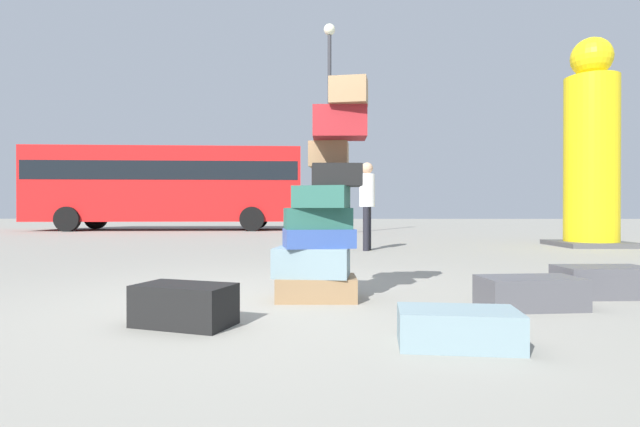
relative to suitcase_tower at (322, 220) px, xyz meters
name	(u,v)px	position (x,y,z in m)	size (l,w,h in m)	color
ground_plane	(281,303)	(-0.34, -0.15, -0.68)	(80.00, 80.00, 0.00)	gray
suitcase_tower	(322,220)	(0.00, 0.00, 0.00)	(0.81, 0.61, 1.85)	olive
suitcase_charcoal_behind_tower	(530,293)	(1.63, -0.33, -0.56)	(0.76, 0.40, 0.25)	#4C4C51
suitcase_black_foreground_far	(184,305)	(-0.90, -0.94, -0.55)	(0.63, 0.36, 0.27)	black
suitcase_charcoal_right_side	(603,282)	(2.49, 0.19, -0.55)	(0.77, 0.41, 0.27)	#4C4C51
suitcase_slate_left_side	(458,328)	(0.78, -1.40, -0.58)	(0.66, 0.37, 0.21)	gray
person_bearded_onlooker	(367,198)	(0.79, 5.11, 0.32)	(0.30, 0.33, 1.68)	black
yellow_dummy_statue	(591,153)	(5.67, 6.30, 1.30)	(1.51, 1.51, 4.45)	yellow
parked_bus	(169,183)	(-6.20, 14.64, 1.15)	(10.39, 3.26, 3.15)	red
lamp_post	(329,99)	(0.07, 11.07, 3.59)	(0.36, 0.36, 6.63)	#333338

